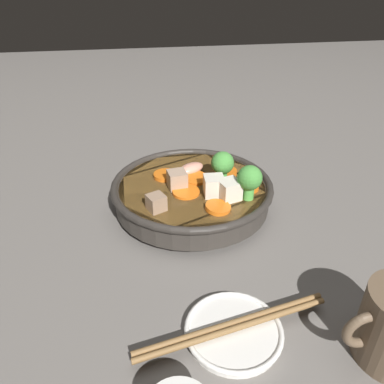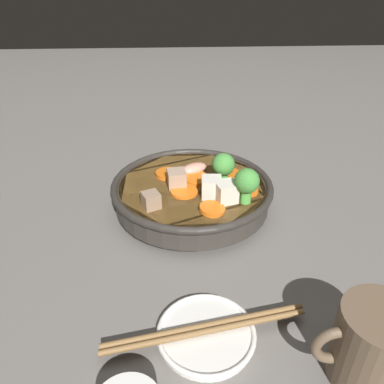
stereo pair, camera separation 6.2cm
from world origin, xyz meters
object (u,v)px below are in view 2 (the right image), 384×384
(stirfry_bowl, at_px, (193,191))
(side_saucer, at_px, (209,334))
(chopsticks_pair, at_px, (209,328))
(dark_mug, at_px, (374,346))

(stirfry_bowl, xyz_separation_m, side_saucer, (-0.00, 0.26, -0.03))
(chopsticks_pair, bearing_deg, side_saucer, 0.00)
(stirfry_bowl, xyz_separation_m, dark_mug, (-0.15, 0.31, 0.01))
(stirfry_bowl, bearing_deg, dark_mug, 116.09)
(dark_mug, xyz_separation_m, chopsticks_pair, (0.15, -0.05, -0.03))
(side_saucer, xyz_separation_m, chopsticks_pair, (0.00, 0.00, 0.01))
(dark_mug, height_order, chopsticks_pair, dark_mug)
(side_saucer, height_order, dark_mug, dark_mug)
(side_saucer, xyz_separation_m, dark_mug, (-0.15, 0.05, 0.04))
(stirfry_bowl, distance_m, side_saucer, 0.26)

